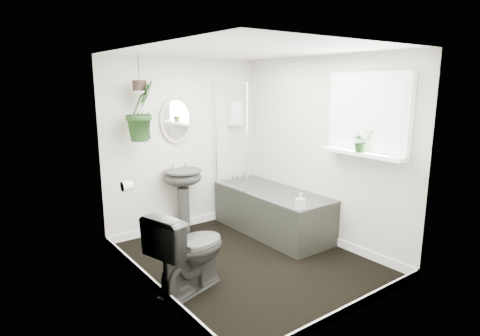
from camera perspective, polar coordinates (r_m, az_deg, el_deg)
floor at (r=4.69m, az=1.12°, el=-13.07°), size 2.30×2.80×0.02m
ceiling at (r=4.26m, az=1.26°, el=16.46°), size 2.30×2.80×0.02m
wall_back at (r=5.49m, az=-7.90°, el=3.25°), size 2.30×0.02×2.30m
wall_front at (r=3.36m, az=16.15°, el=-2.84°), size 2.30×0.02×2.30m
wall_left at (r=3.74m, az=-12.97°, el=-1.14°), size 0.02×2.80×2.30m
wall_right at (r=5.11m, az=11.51°, el=2.45°), size 0.02×2.80×2.30m
skirting at (r=4.67m, az=1.13°, el=-12.40°), size 2.30×2.80×0.10m
bathtub at (r=5.42m, az=4.60°, el=-6.17°), size 0.72×1.72×0.58m
bath_screen at (r=5.37m, az=-1.35°, el=4.56°), size 0.04×0.72×1.40m
shower_box at (r=5.81m, az=-0.70°, el=7.82°), size 0.20×0.10×0.35m
oval_mirror at (r=5.35m, az=-9.06°, el=6.76°), size 0.46×0.03×0.62m
wall_sconce at (r=5.18m, az=-12.90°, el=5.31°), size 0.04×0.04×0.22m
toilet_roll_holder at (r=4.46m, az=-15.78°, el=-2.48°), size 0.11×0.11×0.11m
window_recess at (r=4.56m, az=17.78°, el=7.31°), size 0.08×1.00×0.90m
window_sill at (r=4.56m, az=16.92°, el=2.02°), size 0.18×1.00×0.04m
window_blinds at (r=4.53m, az=17.44°, el=7.29°), size 0.01×0.86×0.76m
toilet at (r=3.96m, az=-7.25°, el=-11.45°), size 0.90×0.66×0.82m
pedestal_sink at (r=5.44m, az=-8.04°, el=-4.63°), size 0.59×0.54×0.86m
sill_plant at (r=4.50m, az=16.87°, el=3.67°), size 0.25×0.23×0.23m
hanging_plant at (r=4.92m, az=-13.93°, el=7.90°), size 0.49×0.45×0.71m
soap_bottle at (r=4.57m, az=8.56°, el=-4.69°), size 0.11×0.11×0.19m
hanging_pot at (r=4.91m, az=-14.11°, el=11.33°), size 0.16×0.16×0.12m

